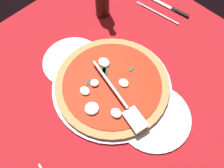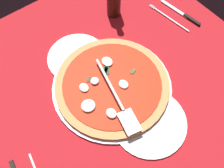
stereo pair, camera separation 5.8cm
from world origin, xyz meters
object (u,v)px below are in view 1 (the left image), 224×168
at_px(dinner_plate_right, 154,117).
at_px(pizza_server, 119,96).
at_px(dinner_plate_left, 73,62).
at_px(pizza, 112,85).
at_px(place_setting_far, 164,11).

xyz_separation_m(dinner_plate_right, pizza_server, (-0.12, -0.04, 0.04)).
distance_m(dinner_plate_left, pizza, 0.18).
distance_m(pizza, pizza_server, 0.07).
bearing_deg(dinner_plate_left, pizza, 8.40).
height_order(dinner_plate_left, place_setting_far, place_setting_far).
bearing_deg(dinner_plate_left, place_setting_far, 80.01).
bearing_deg(place_setting_far, pizza_server, 102.18).
distance_m(dinner_plate_left, place_setting_far, 0.45).
height_order(pizza_server, place_setting_far, pizza_server).
relative_size(dinner_plate_right, place_setting_far, 1.16).
relative_size(pizza, place_setting_far, 1.88).
distance_m(pizza, place_setting_far, 0.43).
height_order(dinner_plate_left, pizza_server, pizza_server).
bearing_deg(pizza, dinner_plate_left, -171.60).
bearing_deg(dinner_plate_left, pizza_server, 0.55).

